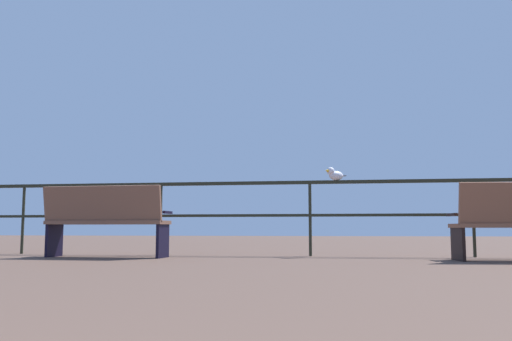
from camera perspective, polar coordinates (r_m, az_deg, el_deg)
name	(u,v)px	position (r m, az deg, el deg)	size (l,w,h in m)	color
pier_railing	(310,200)	(7.96, 5.64, -3.06)	(22.51, 0.05, 1.08)	black
bench_near_left	(105,217)	(7.75, -15.46, -4.72)	(1.70, 0.65, 0.97)	brown
seagull_on_rail	(335,175)	(7.96, 8.24, -0.42)	(0.31, 0.31, 0.18)	silver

